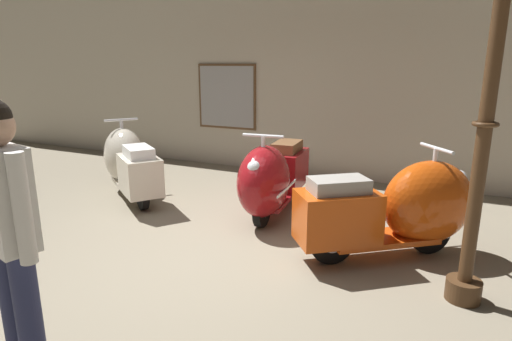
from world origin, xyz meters
name	(u,v)px	position (x,y,z in m)	size (l,w,h in m)	color
ground_plane	(201,258)	(0.00, 0.00, 0.00)	(60.00, 60.00, 0.00)	gray
showroom_back_wall	(318,60)	(-0.01, 3.73, 1.96)	(18.00, 0.24, 3.92)	#BCB29E
scooter_0	(129,162)	(-2.09, 1.34, 0.50)	(1.77, 1.48, 1.11)	black
scooter_1	(272,178)	(0.17, 1.40, 0.51)	(0.68, 1.87, 1.12)	black
scooter_2	(401,208)	(1.78, 0.92, 0.51)	(1.76, 1.54, 1.12)	black
lamppost	(486,116)	(2.39, 0.28, 1.53)	(0.28, 0.28, 2.79)	#472D19
visitor_0	(8,224)	(-0.10, -1.84, 1.00)	(0.57, 0.34, 1.73)	black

